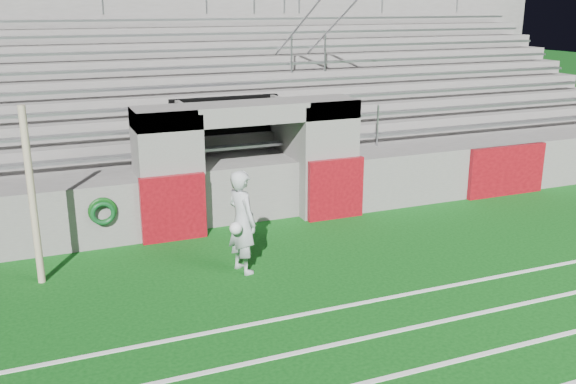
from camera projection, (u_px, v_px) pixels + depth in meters
name	position (u px, v px, depth m)	size (l,w,h in m)	color
ground	(317.00, 282.00, 11.00)	(90.00, 90.00, 0.00)	#0B4510
field_post	(32.00, 197.00, 10.58)	(0.12, 0.12, 3.05)	#BBA98B
stadium_structure	(196.00, 120.00, 17.64)	(26.00, 8.48, 5.42)	slate
goalkeeper_with_ball	(242.00, 222.00, 11.20)	(0.61, 0.77, 1.86)	#B2B6BC
hose_coil	(103.00, 212.00, 12.23)	(0.55, 0.15, 0.55)	#0C4010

